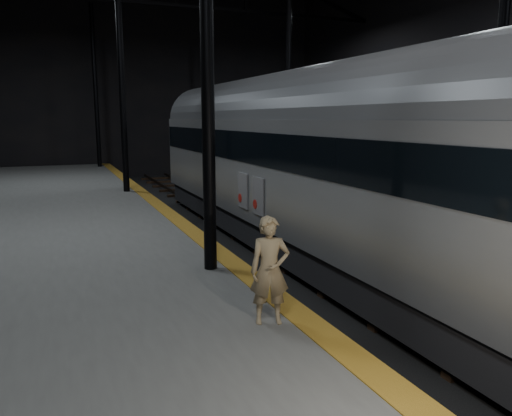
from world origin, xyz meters
TOP-DOWN VIEW (x-y plane):
  - ground at (0.00, 0.00)m, footprint 44.00×44.00m
  - platform_left at (-7.50, 0.00)m, footprint 9.00×43.80m
  - platform_right at (7.50, 0.00)m, footprint 9.00×43.80m
  - tactile_strip at (-3.25, 0.00)m, footprint 0.50×43.80m
  - track at (0.00, 0.00)m, footprint 2.40×43.00m
  - train at (-0.00, -0.00)m, footprint 2.98×19.93m
  - woman at (-3.80, -7.01)m, footprint 0.69×0.55m

SIDE VIEW (x-z plane):
  - ground at x=0.00m, z-range 0.00..0.00m
  - track at x=0.00m, z-range -0.05..0.19m
  - platform_left at x=-7.50m, z-range 0.00..1.00m
  - platform_right at x=7.50m, z-range 0.00..1.00m
  - tactile_strip at x=-3.25m, z-range 1.00..1.01m
  - woman at x=-3.80m, z-range 1.00..2.64m
  - train at x=0.00m, z-range 0.31..5.64m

